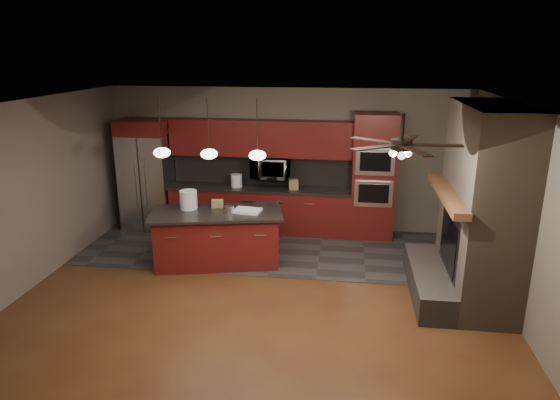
% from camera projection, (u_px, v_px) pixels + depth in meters
% --- Properties ---
extents(ground, '(7.00, 7.00, 0.00)m').
position_uv_depth(ground, '(261.00, 295.00, 7.40)').
color(ground, brown).
rests_on(ground, ground).
extents(ceiling, '(7.00, 6.00, 0.02)m').
position_uv_depth(ceiling, '(258.00, 104.00, 6.58)').
color(ceiling, white).
rests_on(ceiling, back_wall).
extents(back_wall, '(7.00, 0.02, 2.80)m').
position_uv_depth(back_wall, '(286.00, 160.00, 9.83)').
color(back_wall, '#6A5F54').
rests_on(back_wall, ground).
extents(right_wall, '(0.02, 6.00, 2.80)m').
position_uv_depth(right_wall, '(522.00, 216.00, 6.54)').
color(right_wall, '#6A5F54').
rests_on(right_wall, ground).
extents(left_wall, '(0.02, 6.00, 2.80)m').
position_uv_depth(left_wall, '(29.00, 195.00, 7.44)').
color(left_wall, '#6A5F54').
rests_on(left_wall, ground).
extents(slate_tile_patch, '(7.00, 2.40, 0.01)m').
position_uv_depth(slate_tile_patch, '(278.00, 249.00, 9.10)').
color(slate_tile_patch, '#393633').
rests_on(slate_tile_patch, ground).
extents(fireplace_column, '(1.30, 2.10, 2.80)m').
position_uv_depth(fireplace_column, '(477.00, 212.00, 7.00)').
color(fireplace_column, '#6C5E4D').
rests_on(fireplace_column, ground).
extents(back_cabinetry, '(3.59, 0.64, 2.20)m').
position_uv_depth(back_cabinetry, '(260.00, 187.00, 9.80)').
color(back_cabinetry, '#5F1114').
rests_on(back_cabinetry, ground).
extents(oven_tower, '(0.80, 0.63, 2.38)m').
position_uv_depth(oven_tower, '(374.00, 177.00, 9.38)').
color(oven_tower, '#5F1114').
rests_on(oven_tower, ground).
extents(microwave, '(0.73, 0.41, 0.50)m').
position_uv_depth(microwave, '(270.00, 167.00, 9.66)').
color(microwave, silver).
rests_on(microwave, back_cabinetry).
extents(refrigerator, '(0.95, 0.75, 2.20)m').
position_uv_depth(refrigerator, '(147.00, 175.00, 9.91)').
color(refrigerator, silver).
rests_on(refrigerator, ground).
extents(kitchen_island, '(2.31, 1.41, 0.92)m').
position_uv_depth(kitchen_island, '(217.00, 238.00, 8.36)').
color(kitchen_island, '#5F1114').
rests_on(kitchen_island, ground).
extents(white_bucket, '(0.35, 0.35, 0.31)m').
position_uv_depth(white_bucket, '(189.00, 200.00, 8.35)').
color(white_bucket, silver).
rests_on(white_bucket, kitchen_island).
extents(paint_can, '(0.17, 0.17, 0.11)m').
position_uv_depth(paint_can, '(229.00, 209.00, 8.18)').
color(paint_can, '#A5A4A9').
rests_on(paint_can, kitchen_island).
extents(paint_tray, '(0.47, 0.36, 0.04)m').
position_uv_depth(paint_tray, '(247.00, 211.00, 8.22)').
color(paint_tray, white).
rests_on(paint_tray, kitchen_island).
extents(cardboard_box, '(0.22, 0.17, 0.12)m').
position_uv_depth(cardboard_box, '(218.00, 204.00, 8.46)').
color(cardboard_box, olive).
rests_on(cardboard_box, kitchen_island).
extents(counter_bucket, '(0.22, 0.22, 0.25)m').
position_uv_depth(counter_bucket, '(237.00, 180.00, 9.78)').
color(counter_bucket, white).
rests_on(counter_bucket, back_cabinetry).
extents(counter_box, '(0.20, 0.17, 0.20)m').
position_uv_depth(counter_box, '(294.00, 184.00, 9.59)').
color(counter_box, '#987C4E').
rests_on(counter_box, back_cabinetry).
extents(pendant_left, '(0.26, 0.26, 0.92)m').
position_uv_depth(pendant_left, '(162.00, 152.00, 7.70)').
color(pendant_left, black).
rests_on(pendant_left, ceiling).
extents(pendant_center, '(0.26, 0.26, 0.92)m').
position_uv_depth(pendant_center, '(209.00, 154.00, 7.61)').
color(pendant_center, black).
rests_on(pendant_center, ceiling).
extents(pendant_right, '(0.26, 0.26, 0.92)m').
position_uv_depth(pendant_right, '(257.00, 155.00, 7.51)').
color(pendant_right, black).
rests_on(pendant_right, ceiling).
extents(ceiling_fan, '(1.27, 1.33, 0.41)m').
position_uv_depth(ceiling_fan, '(402.00, 144.00, 5.69)').
color(ceiling_fan, black).
rests_on(ceiling_fan, ceiling).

